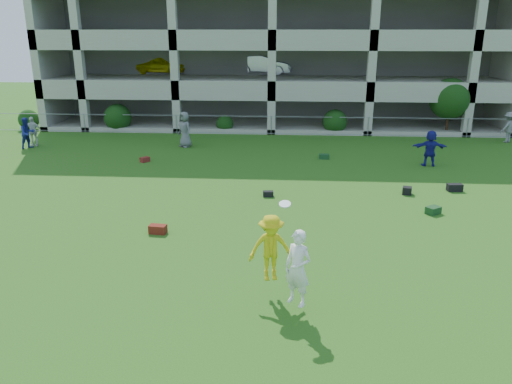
# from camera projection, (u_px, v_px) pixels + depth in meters

# --- Properties ---
(ground) EXTENTS (100.00, 100.00, 0.00)m
(ground) POSITION_uv_depth(u_px,v_px,m) (243.00, 276.00, 13.37)
(ground) COLOR #235114
(ground) RESTS_ON ground
(bystander_a) EXTENTS (1.00, 1.05, 1.71)m
(bystander_a) POSITION_uv_depth(u_px,v_px,m) (27.00, 133.00, 27.55)
(bystander_a) COLOR navy
(bystander_a) RESTS_ON ground
(bystander_b) EXTENTS (1.03, 0.57, 1.66)m
(bystander_b) POSITION_uv_depth(u_px,v_px,m) (33.00, 131.00, 28.14)
(bystander_b) COLOR silver
(bystander_b) RESTS_ON ground
(bystander_c) EXTENTS (1.14, 1.12, 1.98)m
(bystander_c) POSITION_uv_depth(u_px,v_px,m) (185.00, 129.00, 27.84)
(bystander_c) COLOR slate
(bystander_c) RESTS_ON ground
(bystander_d) EXTENTS (1.63, 0.57, 1.74)m
(bystander_d) POSITION_uv_depth(u_px,v_px,m) (430.00, 148.00, 23.96)
(bystander_d) COLOR navy
(bystander_d) RESTS_ON ground
(bystander_f) EXTENTS (1.33, 1.15, 1.78)m
(bystander_f) POSITION_uv_depth(u_px,v_px,m) (508.00, 127.00, 29.02)
(bystander_f) COLOR slate
(bystander_f) RESTS_ON ground
(bag_red_a) EXTENTS (0.58, 0.36, 0.28)m
(bag_red_a) POSITION_uv_depth(u_px,v_px,m) (158.00, 229.00, 16.14)
(bag_red_a) COLOR #59170F
(bag_red_a) RESTS_ON ground
(bag_black_b) EXTENTS (0.42, 0.29, 0.22)m
(bag_black_b) POSITION_uv_depth(u_px,v_px,m) (268.00, 194.00, 19.71)
(bag_black_b) COLOR black
(bag_black_b) RESTS_ON ground
(bag_green_c) EXTENTS (0.61, 0.58, 0.26)m
(bag_green_c) POSITION_uv_depth(u_px,v_px,m) (433.00, 210.00, 17.87)
(bag_green_c) COLOR #153513
(bag_green_c) RESTS_ON ground
(crate_d) EXTENTS (0.43, 0.43, 0.30)m
(crate_d) POSITION_uv_depth(u_px,v_px,m) (407.00, 191.00, 19.98)
(crate_d) COLOR black
(crate_d) RESTS_ON ground
(bag_black_e) EXTENTS (0.63, 0.36, 0.30)m
(bag_black_e) POSITION_uv_depth(u_px,v_px,m) (455.00, 188.00, 20.37)
(bag_black_e) COLOR black
(bag_black_e) RESTS_ON ground
(bag_red_f) EXTENTS (0.50, 0.53, 0.24)m
(bag_red_f) POSITION_uv_depth(u_px,v_px,m) (145.00, 160.00, 24.88)
(bag_red_f) COLOR #580F1B
(bag_red_f) RESTS_ON ground
(bag_green_g) EXTENTS (0.50, 0.31, 0.25)m
(bag_green_g) POSITION_uv_depth(u_px,v_px,m) (324.00, 157.00, 25.46)
(bag_green_g) COLOR #133616
(bag_green_g) RESTS_ON ground
(frisbee_contest) EXTENTS (1.63, 1.61, 2.34)m
(frisbee_contest) POSITION_uv_depth(u_px,v_px,m) (279.00, 254.00, 11.77)
(frisbee_contest) COLOR gold
(frisbee_contest) RESTS_ON ground
(parking_garage) EXTENTS (30.00, 14.00, 12.00)m
(parking_garage) POSITION_uv_depth(u_px,v_px,m) (276.00, 34.00, 37.78)
(parking_garage) COLOR #9E998C
(parking_garage) RESTS_ON ground
(fence) EXTENTS (36.06, 0.06, 1.20)m
(fence) POSITION_uv_depth(u_px,v_px,m) (271.00, 125.00, 31.20)
(fence) COLOR gray
(fence) RESTS_ON ground
(shrub_row) EXTENTS (34.38, 2.52, 3.50)m
(shrub_row) POSITION_uv_depth(u_px,v_px,m) (345.00, 110.00, 31.29)
(shrub_row) COLOR #163D11
(shrub_row) RESTS_ON ground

